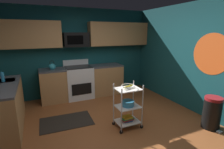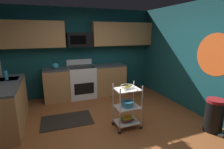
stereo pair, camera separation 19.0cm
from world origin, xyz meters
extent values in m
cube|color=brown|center=(0.00, 0.00, -0.02)|extent=(4.40, 4.80, 0.04)
cube|color=#14474C|center=(0.00, 2.43, 1.30)|extent=(4.52, 0.06, 2.60)
cube|color=#14474C|center=(2.23, 0.00, 1.30)|extent=(0.06, 4.80, 2.60)
cylinder|color=#E5591E|center=(2.20, -0.28, 1.45)|extent=(0.00, 0.89, 0.89)
cube|color=#B27F4C|center=(0.00, 2.10, 0.44)|extent=(2.41, 0.60, 0.88)
cube|color=#4C4C51|center=(0.00, 2.10, 0.90)|extent=(2.41, 0.60, 0.04)
cube|color=#B27F4C|center=(-1.90, 0.98, 0.44)|extent=(0.60, 1.64, 0.88)
cube|color=#4C4C51|center=(-1.90, 0.98, 0.90)|extent=(0.60, 1.64, 0.04)
cube|color=#B7BABC|center=(-1.90, 1.35, 0.84)|extent=(0.44, 0.36, 0.16)
cube|color=white|center=(-0.13, 2.10, 0.46)|extent=(0.76, 0.64, 0.92)
cube|color=black|center=(-0.13, 1.78, 0.35)|extent=(0.56, 0.01, 0.32)
cube|color=white|center=(-0.13, 2.39, 1.01)|extent=(0.76, 0.06, 0.18)
cube|color=black|center=(-0.13, 2.10, 0.93)|extent=(0.72, 0.60, 0.02)
cube|color=#B27F4C|center=(-1.37, 2.23, 1.85)|extent=(1.67, 0.33, 0.70)
cube|color=#B27F4C|center=(1.23, 2.23, 1.85)|extent=(1.93, 0.33, 0.70)
cube|color=black|center=(-0.13, 2.21, 1.70)|extent=(0.70, 0.38, 0.40)
cube|color=black|center=(-0.19, 2.02, 1.70)|extent=(0.44, 0.01, 0.24)
cylinder|color=silver|center=(0.13, -0.13, 0.47)|extent=(0.02, 0.02, 0.88)
cylinder|color=black|center=(0.13, -0.13, 0.04)|extent=(0.07, 0.02, 0.07)
cylinder|color=silver|center=(0.60, -0.13, 0.47)|extent=(0.02, 0.02, 0.88)
cylinder|color=black|center=(0.60, -0.13, 0.04)|extent=(0.07, 0.02, 0.07)
cylinder|color=silver|center=(0.13, 0.23, 0.47)|extent=(0.02, 0.02, 0.88)
cylinder|color=black|center=(0.13, 0.23, 0.04)|extent=(0.07, 0.02, 0.07)
cylinder|color=silver|center=(0.60, 0.23, 0.47)|extent=(0.02, 0.02, 0.88)
cylinder|color=black|center=(0.60, 0.23, 0.04)|extent=(0.07, 0.02, 0.07)
cube|color=silver|center=(0.37, 0.05, 0.12)|extent=(0.47, 0.36, 0.02)
cube|color=silver|center=(0.37, 0.05, 0.45)|extent=(0.47, 0.36, 0.02)
cube|color=silver|center=(0.37, 0.05, 0.82)|extent=(0.47, 0.36, 0.02)
torus|color=silver|center=(0.37, 0.05, 0.89)|extent=(0.27, 0.27, 0.01)
cylinder|color=silver|center=(0.37, 0.05, 0.84)|extent=(0.12, 0.12, 0.02)
ellipsoid|color=yellow|center=(0.41, 0.06, 0.87)|extent=(0.17, 0.09, 0.04)
ellipsoid|color=yellow|center=(0.32, 0.03, 0.87)|extent=(0.17, 0.09, 0.04)
cylinder|color=#338CBF|center=(0.37, 0.05, 0.51)|extent=(0.24, 0.24, 0.11)
torus|color=#338CBF|center=(0.37, 0.05, 0.57)|extent=(0.25, 0.25, 0.01)
cube|color=#1E4C8C|center=(0.37, 0.05, 0.14)|extent=(0.20, 0.15, 0.02)
cube|color=#B22626|center=(0.37, 0.05, 0.16)|extent=(0.25, 0.16, 0.03)
cube|color=#26723F|center=(0.37, 0.05, 0.19)|extent=(0.25, 0.15, 0.02)
cube|color=gold|center=(0.37, 0.05, 0.22)|extent=(0.20, 0.16, 0.04)
sphere|color=teal|center=(-0.85, 2.10, 0.99)|extent=(0.18, 0.18, 0.18)
sphere|color=black|center=(-0.85, 2.10, 1.08)|extent=(0.03, 0.03, 0.03)
cone|color=teal|center=(-0.76, 2.10, 1.01)|extent=(0.09, 0.04, 0.06)
torus|color=black|center=(-0.85, 2.10, 1.10)|extent=(0.12, 0.01, 0.12)
cylinder|color=#2D8CBF|center=(-1.89, 1.25, 1.02)|extent=(0.06, 0.06, 0.20)
cylinder|color=black|center=(1.90, -0.68, 0.30)|extent=(0.34, 0.34, 0.60)
cylinder|color=maroon|center=(1.90, -0.68, 0.63)|extent=(0.33, 0.33, 0.06)
cube|color=#B2B2B7|center=(1.90, -0.89, 0.01)|extent=(0.10, 0.08, 0.03)
cube|color=black|center=(-0.75, 0.76, 0.01)|extent=(1.13, 0.74, 0.01)
camera|label=1|loc=(-1.24, -2.74, 1.91)|focal=27.50mm
camera|label=2|loc=(-1.06, -2.82, 1.91)|focal=27.50mm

